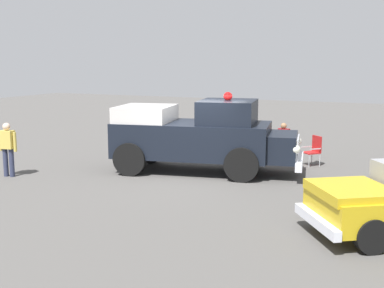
# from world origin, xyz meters

# --- Properties ---
(ground_plane) EXTENTS (60.00, 60.00, 0.00)m
(ground_plane) POSITION_xyz_m (0.00, 0.00, 0.00)
(ground_plane) COLOR #514F4C
(vintage_fire_truck) EXTENTS (3.34, 6.25, 2.59)m
(vintage_fire_truck) POSITION_xyz_m (-0.68, -0.19, 1.20)
(vintage_fire_truck) COLOR black
(vintage_fire_truck) RESTS_ON ground
(lawn_chair_near_truck) EXTENTS (0.61, 0.62, 1.02)m
(lawn_chair_near_truck) POSITION_xyz_m (-4.20, 1.69, 0.59)
(lawn_chair_near_truck) COLOR #B7BABF
(lawn_chair_near_truck) RESTS_ON ground
(lawn_chair_by_car) EXTENTS (0.69, 0.69, 1.02)m
(lawn_chair_by_car) POSITION_xyz_m (-3.19, 2.98, 0.59)
(lawn_chair_by_car) COLOR #B7BABF
(lawn_chair_by_car) RESTS_ON ground
(spectator_seated) EXTENTS (0.61, 0.51, 1.29)m
(spectator_seated) POSITION_xyz_m (-4.08, 1.65, 0.70)
(spectator_seated) COLOR #383842
(spectator_seated) RESTS_ON ground
(spectator_standing) EXTENTS (0.31, 0.65, 1.68)m
(spectator_standing) POSITION_xyz_m (2.36, -5.30, 0.96)
(spectator_standing) COLOR #2D334C
(spectator_standing) RESTS_ON ground
(traffic_cone) EXTENTS (0.40, 0.40, 0.64)m
(traffic_cone) POSITION_xyz_m (-3.96, -4.11, 0.31)
(traffic_cone) COLOR orange
(traffic_cone) RESTS_ON ground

